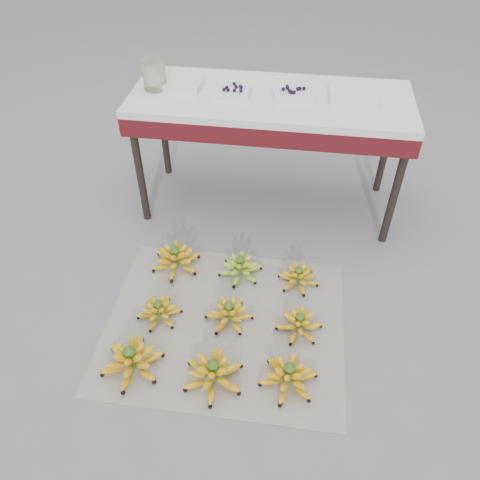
# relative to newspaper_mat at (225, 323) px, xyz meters

# --- Properties ---
(ground) EXTENTS (60.00, 60.00, 0.00)m
(ground) POSITION_rel_newspaper_mat_xyz_m (-0.02, 0.08, -0.00)
(ground) COLOR slate
(ground) RESTS_ON ground
(newspaper_mat) EXTENTS (1.26, 1.06, 0.01)m
(newspaper_mat) POSITION_rel_newspaper_mat_xyz_m (0.00, 0.00, 0.00)
(newspaper_mat) COLOR silver
(newspaper_mat) RESTS_ON ground
(bunch_front_left) EXTENTS (0.36, 0.36, 0.18)m
(bunch_front_left) POSITION_rel_newspaper_mat_xyz_m (-0.40, -0.33, 0.07)
(bunch_front_left) COLOR #E2C004
(bunch_front_left) RESTS_ON newspaper_mat
(bunch_front_center) EXTENTS (0.36, 0.36, 0.18)m
(bunch_front_center) POSITION_rel_newspaper_mat_xyz_m (0.00, -0.34, 0.06)
(bunch_front_center) COLOR #E2C004
(bunch_front_center) RESTS_ON newspaper_mat
(bunch_front_right) EXTENTS (0.32, 0.32, 0.17)m
(bunch_front_right) POSITION_rel_newspaper_mat_xyz_m (0.35, -0.30, 0.06)
(bunch_front_right) COLOR #E2C004
(bunch_front_right) RESTS_ON newspaper_mat
(bunch_mid_left) EXTENTS (0.26, 0.26, 0.14)m
(bunch_mid_left) POSITION_rel_newspaper_mat_xyz_m (-0.35, -0.01, 0.05)
(bunch_mid_left) COLOR #E2C004
(bunch_mid_left) RESTS_ON newspaper_mat
(bunch_mid_center) EXTENTS (0.28, 0.28, 0.15)m
(bunch_mid_center) POSITION_rel_newspaper_mat_xyz_m (0.02, 0.03, 0.06)
(bunch_mid_center) COLOR #E2C004
(bunch_mid_center) RESTS_ON newspaper_mat
(bunch_mid_right) EXTENTS (0.28, 0.28, 0.15)m
(bunch_mid_right) POSITION_rel_newspaper_mat_xyz_m (0.39, 0.01, 0.05)
(bunch_mid_right) COLOR #E2C004
(bunch_mid_right) RESTS_ON newspaper_mat
(bunch_back_left) EXTENTS (0.37, 0.37, 0.18)m
(bunch_back_left) POSITION_rel_newspaper_mat_xyz_m (-0.36, 0.38, 0.06)
(bunch_back_left) COLOR #E2C004
(bunch_back_left) RESTS_ON newspaper_mat
(bunch_back_center) EXTENTS (0.28, 0.28, 0.16)m
(bunch_back_center) POSITION_rel_newspaper_mat_xyz_m (0.03, 0.37, 0.06)
(bunch_back_center) COLOR #7DB522
(bunch_back_center) RESTS_ON newspaper_mat
(bunch_back_right) EXTENTS (0.30, 0.30, 0.14)m
(bunch_back_right) POSITION_rel_newspaper_mat_xyz_m (0.37, 0.35, 0.05)
(bunch_back_right) COLOR #E2C004
(bunch_back_right) RESTS_ON newspaper_mat
(vendor_table) EXTENTS (1.66, 0.66, 0.80)m
(vendor_table) POSITION_rel_newspaper_mat_xyz_m (0.10, 1.08, 0.70)
(vendor_table) COLOR black
(vendor_table) RESTS_ON ground
(tray_far_left) EXTENTS (0.26, 0.20, 0.04)m
(tray_far_left) POSITION_rel_newspaper_mat_xyz_m (-0.44, 1.10, 0.81)
(tray_far_left) COLOR silver
(tray_far_left) RESTS_ON vendor_table
(tray_left) EXTENTS (0.22, 0.16, 0.06)m
(tray_left) POSITION_rel_newspaper_mat_xyz_m (-0.13, 1.05, 0.81)
(tray_left) COLOR silver
(tray_left) RESTS_ON vendor_table
(tray_right) EXTENTS (0.26, 0.21, 0.06)m
(tray_right) POSITION_rel_newspaper_mat_xyz_m (0.24, 1.07, 0.81)
(tray_right) COLOR silver
(tray_right) RESTS_ON vendor_table
(tray_far_right) EXTENTS (0.28, 0.21, 0.04)m
(tray_far_right) POSITION_rel_newspaper_mat_xyz_m (0.57, 1.09, 0.81)
(tray_far_right) COLOR silver
(tray_far_right) RESTS_ON vendor_table
(glass_jar) EXTENTS (0.17, 0.17, 0.17)m
(glass_jar) POSITION_rel_newspaper_mat_xyz_m (-0.59, 1.07, 0.88)
(glass_jar) COLOR beige
(glass_jar) RESTS_ON vendor_table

